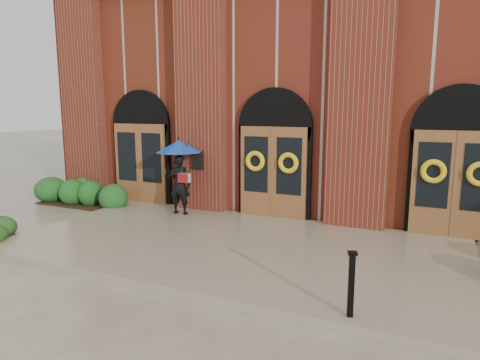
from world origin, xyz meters
The scene contains 6 objects.
ground centered at (0.00, 0.00, 0.00)m, with size 90.00×90.00×0.00m, color tan.
landing centered at (0.00, 0.15, 0.07)m, with size 10.00×5.30×0.15m, color gray.
church_building centered at (0.00, 8.78, 3.50)m, with size 16.20×12.53×7.00m.
man_with_umbrella centered at (-2.51, 1.90, 1.63)m, with size 1.47×1.47×2.11m.
metal_post centered at (3.07, -2.24, 0.67)m, with size 0.17×0.17×0.99m.
hedge_wall_left centered at (-6.21, 2.20, 0.40)m, with size 3.10×1.24×0.80m, color #1A4C19.
Camera 1 is at (4.05, -8.22, 3.19)m, focal length 32.00 mm.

